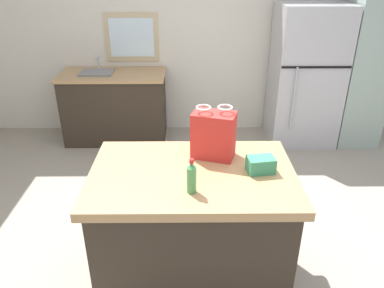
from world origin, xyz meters
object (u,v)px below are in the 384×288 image
Objects in this scene: small_box at (261,165)px; bottle at (192,178)px; refrigerator at (306,76)px; shopping_bag at (214,135)px; kitchen_island at (192,228)px; tall_cabinet at (364,58)px.

bottle is (-0.45, -0.23, 0.05)m from small_box.
refrigerator reaches higher than bottle.
small_box is at bearing -36.00° from shopping_bag.
shopping_bag is (0.15, 0.21, 0.63)m from kitchen_island.
small_box is 0.78× the size of bottle.
tall_cabinet is at bearing 48.91° from kitchen_island.
kitchen_island is at bearing -124.83° from shopping_bag.
small_box is 0.50m from bottle.
kitchen_island is 2.84m from refrigerator.
tall_cabinet is at bearing 0.02° from refrigerator.
refrigerator is at bearing 61.60° from bottle.
refrigerator reaches higher than small_box.
small_box is at bearing -0.47° from kitchen_island.
bottle is at bearing -118.40° from refrigerator.
small_box is (0.29, -0.21, -0.11)m from shopping_bag.
refrigerator is at bearing 59.49° from kitchen_island.
tall_cabinet reaches higher than bottle.
shopping_bag is 0.38m from small_box.
small_box is (-0.99, -2.43, 0.13)m from refrigerator.
refrigerator is 2.63m from small_box.
bottle is (-2.12, -2.66, -0.05)m from tall_cabinet.
tall_cabinet reaches higher than refrigerator.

